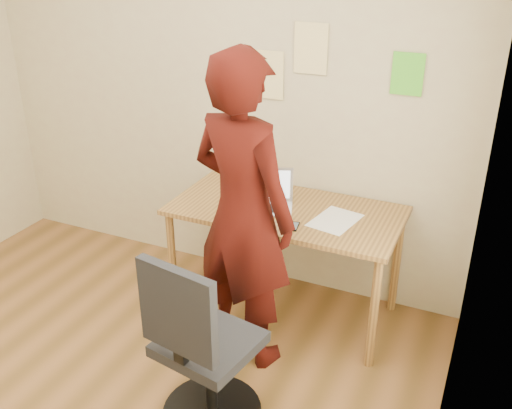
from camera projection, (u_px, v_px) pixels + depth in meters
The scene contains 10 objects.
room at pixel (11, 177), 2.32m from camera, with size 3.58×3.58×2.78m.
desk at pixel (286, 221), 3.51m from camera, with size 1.40×0.70×0.74m.
laptop at pixel (268, 199), 3.48m from camera, with size 0.37×0.35×0.22m.
paper_sheet at pixel (335, 220), 3.32m from camera, with size 0.23×0.32×0.00m, color white.
phone at pixel (293, 226), 3.25m from camera, with size 0.07×0.12×0.01m.
wall_note_left at pixel (268, 75), 3.56m from camera, with size 0.21×0.00×0.30m, color #F0DA8F.
wall_note_mid at pixel (311, 48), 3.38m from camera, with size 0.21×0.00×0.30m, color #F0DA8F.
wall_note_right at pixel (408, 74), 3.21m from camera, with size 0.18×0.00×0.24m, color #57CE2E.
office_chair at pixel (201, 356), 2.73m from camera, with size 0.51×0.52×0.98m.
person at pixel (243, 214), 3.06m from camera, with size 0.65×0.43×1.79m, color #340B07.
Camera 1 is at (1.80, -1.54, 2.24)m, focal length 40.00 mm.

